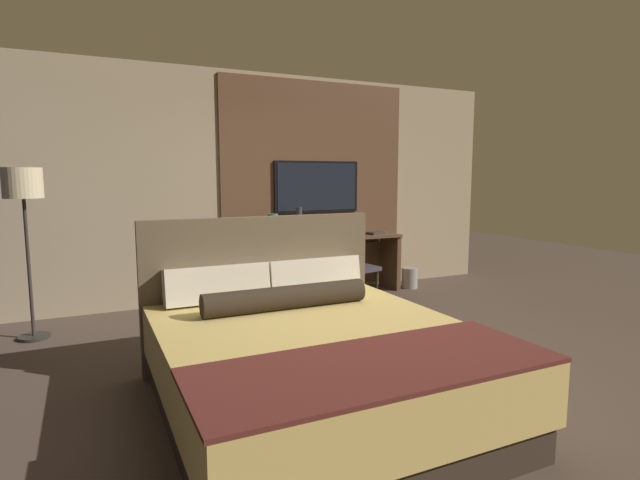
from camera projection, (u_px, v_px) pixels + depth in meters
The scene contains 11 objects.
ground_plane at pixel (343, 366), 4.05m from camera, with size 16.00×16.00×0.00m, color #4C3D33.
wall_back_tv_panel at pixel (256, 187), 6.25m from camera, with size 7.20×0.09×2.80m.
bed at pixel (312, 360), 3.26m from camera, with size 1.92×2.21×1.21m.
desk at pixel (324, 254), 6.46m from camera, with size 2.05×0.50×0.77m.
tv at pixel (317, 187), 6.53m from camera, with size 1.19×0.04×0.67m.
desk_chair at pixel (352, 260), 6.10m from camera, with size 0.52×0.52×0.87m.
floor_lamp at pixel (24, 197), 4.57m from camera, with size 0.34×0.34×1.61m.
vase_tall at pixel (299, 223), 6.14m from camera, with size 0.07×0.07×0.39m.
vase_short at pixel (273, 227), 6.09m from camera, with size 0.13×0.13×0.31m.
book at pixel (375, 233), 6.66m from camera, with size 0.25×0.20×0.03m.
waste_bin at pixel (410, 278), 6.89m from camera, with size 0.22×0.22×0.28m.
Camera 1 is at (-1.83, -3.43, 1.53)m, focal length 28.00 mm.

